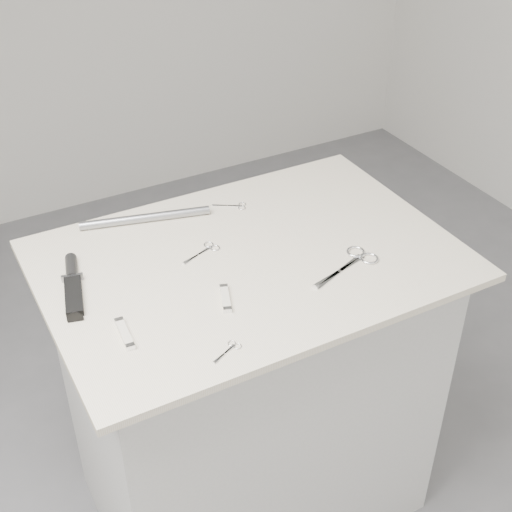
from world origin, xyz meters
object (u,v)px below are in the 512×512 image
embroidery_scissors_a (206,250)px  embroidery_scissors_b (235,206)px  tiny_scissors (229,350)px  pocket_knife_a (125,333)px  plinth (251,393)px  sheathed_knife (73,283)px  large_shears (354,261)px  pocket_knife_b (226,298)px  metal_rail (145,218)px

embroidery_scissors_a → embroidery_scissors_b: (0.16, 0.15, -0.00)m
tiny_scissors → pocket_knife_a: pocket_knife_a is taller
plinth → embroidery_scissors_a: bearing=138.2°
tiny_scissors → sheathed_knife: (-0.22, 0.37, 0.01)m
plinth → pocket_knife_a: bearing=-160.6°
plinth → sheathed_knife: (-0.41, 0.09, 0.48)m
large_shears → pocket_knife_b: bearing=159.8°
embroidery_scissors_a → pocket_knife_a: bearing=-164.8°
embroidery_scissors_b → sheathed_knife: bearing=-133.4°
large_shears → sheathed_knife: 0.67m
plinth → embroidery_scissors_b: 0.53m
embroidery_scissors_a → tiny_scissors: 0.37m
embroidery_scissors_b → sheathed_knife: size_ratio=0.39×
large_shears → pocket_knife_b: size_ratio=2.15×
embroidery_scissors_b → plinth: bearing=-77.2°
metal_rail → plinth: bearing=-58.7°
plinth → metal_rail: metal_rail is taller
embroidery_scissors_b → tiny_scissors: 0.57m
embroidery_scissors_a → metal_rail: (-0.08, 0.20, 0.01)m
embroidery_scissors_b → tiny_scissors: same height
plinth → sheathed_knife: sheathed_knife is taller
large_shears → sheathed_knife: (-0.63, 0.23, 0.01)m
metal_rail → embroidery_scissors_a: bearing=-67.6°
plinth → tiny_scissors: bearing=-125.3°
tiny_scissors → pocket_knife_a: 0.23m
embroidery_scissors_a → tiny_scissors: same height
embroidery_scissors_a → pocket_knife_b: 0.20m
large_shears → plinth: bearing=129.4°
plinth → pocket_knife_a: (-0.37, -0.13, 0.48)m
embroidery_scissors_a → embroidery_scissors_b: 0.22m
pocket_knife_b → metal_rail: (-0.04, 0.40, 0.01)m
plinth → pocket_knife_b: (-0.13, -0.12, 0.48)m
large_shears → pocket_knife_b: pocket_knife_b is taller
sheathed_knife → pocket_knife_b: bearing=-113.2°
embroidery_scissors_b → pocket_knife_b: size_ratio=0.92×
large_shears → embroidery_scissors_a: large_shears is taller
tiny_scissors → sheathed_knife: size_ratio=0.34×
pocket_knife_b → metal_rail: metal_rail is taller
plinth → large_shears: size_ratio=4.46×
plinth → tiny_scissors: size_ratio=11.99×
large_shears → pocket_knife_a: 0.58m
sheathed_knife → pocket_knife_b: (0.29, -0.22, -0.00)m
plinth → pocket_knife_b: pocket_knife_b is taller
tiny_scissors → pocket_knife_b: (0.07, 0.15, 0.00)m
large_shears → embroidery_scissors_a: 0.36m
embroidery_scissors_b → pocket_knife_a: pocket_knife_a is taller
embroidery_scissors_b → pocket_knife_b: 0.41m
embroidery_scissors_a → pocket_knife_a: pocket_knife_a is taller
sheathed_knife → embroidery_scissors_b: bearing=-60.3°
pocket_knife_a → pocket_knife_b: same height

